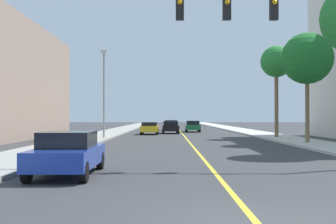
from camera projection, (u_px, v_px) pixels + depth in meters
ground at (183, 133)px, 49.51m from camera, size 192.00×192.00×0.00m
sidewalk_left at (112, 132)px, 49.55m from camera, size 3.64×168.00×0.15m
sidewalk_right at (255, 133)px, 49.48m from camera, size 3.64×168.00×0.15m
lane_marking_center at (183, 133)px, 49.51m from camera, size 0.16×144.00×0.01m
traffic_signal_mast at (300, 31)px, 16.41m from camera, size 10.68×0.36×6.88m
street_lamp at (106, 89)px, 35.80m from camera, size 0.56×0.28×7.50m
palm_mid at (309, 59)px, 29.61m from camera, size 3.64×3.64×7.76m
palm_far at (278, 63)px, 37.26m from camera, size 2.81×2.81×8.14m
car_blue at (69, 153)px, 13.98m from camera, size 1.95×4.38×1.46m
car_gray at (173, 125)px, 58.67m from camera, size 2.01×4.11×1.47m
car_black at (172, 127)px, 48.47m from camera, size 2.00×4.23×1.46m
car_yellow at (151, 128)px, 46.02m from camera, size 1.91×4.40×1.35m
car_green at (194, 126)px, 53.29m from camera, size 1.88×4.49×1.44m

